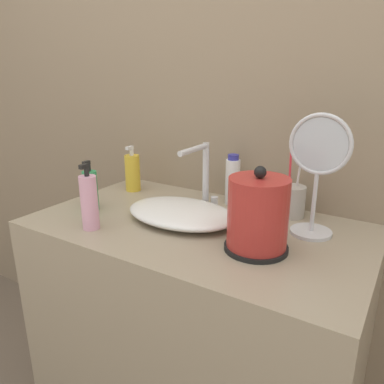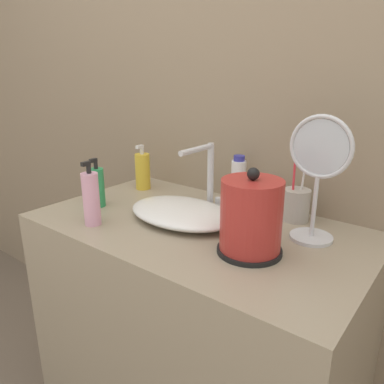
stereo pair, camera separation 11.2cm
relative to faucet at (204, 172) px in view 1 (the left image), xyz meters
The scene contains 11 objects.
wall_back 0.37m from the faucet, 73.77° to the left, with size 6.00×0.04×2.60m.
vanity_counter 0.57m from the faucet, 67.99° to the right, with size 1.01×0.58×0.85m.
sink_basin 0.17m from the faucet, 91.95° to the right, with size 0.36×0.24×0.05m.
faucet is the anchor object (origin of this frame).
electric_kettle 0.34m from the faucet, 35.51° to the right, with size 0.17×0.17×0.22m.
toothbrush_cup 0.30m from the faucet, 17.56° to the left, with size 0.08×0.08×0.22m.
lotion_bottle 0.34m from the faucet, behind, with size 0.06×0.06×0.18m.
shampoo_bottle 0.38m from the faucet, 146.52° to the right, with size 0.05×0.05×0.17m.
mouthwash_bottle 0.38m from the faucet, 121.38° to the right, with size 0.05×0.05×0.20m.
hand_cream_bottle 0.12m from the faucet, 57.45° to the left, with size 0.05×0.05×0.18m.
vanity_mirror 0.37m from the faucet, ahead, with size 0.17×0.12×0.34m.
Camera 1 is at (0.54, -0.61, 1.29)m, focal length 35.00 mm.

